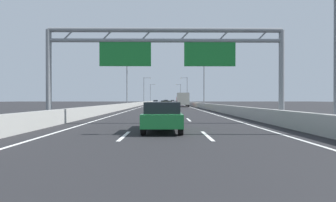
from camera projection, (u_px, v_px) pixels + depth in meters
name	position (u px, v px, depth m)	size (l,w,h in m)	color
ground_plane	(166.00, 104.00, 98.74)	(260.00, 260.00, 0.00)	#262628
lane_dash_left_1	(124.00, 136.00, 11.23)	(0.16, 3.00, 0.01)	white
lane_dash_left_2	(143.00, 120.00, 20.23)	(0.16, 3.00, 0.01)	white
lane_dash_left_3	(150.00, 114.00, 29.23)	(0.16, 3.00, 0.01)	white
lane_dash_left_4	(153.00, 110.00, 38.22)	(0.16, 3.00, 0.01)	white
lane_dash_left_5	(156.00, 108.00, 47.22)	(0.16, 3.00, 0.01)	white
lane_dash_left_6	(157.00, 107.00, 56.22)	(0.16, 3.00, 0.01)	white
lane_dash_left_7	(158.00, 106.00, 65.22)	(0.16, 3.00, 0.01)	white
lane_dash_left_8	(159.00, 105.00, 74.22)	(0.16, 3.00, 0.01)	white
lane_dash_left_9	(160.00, 105.00, 83.22)	(0.16, 3.00, 0.01)	white
lane_dash_left_10	(160.00, 104.00, 92.22)	(0.16, 3.00, 0.01)	white
lane_dash_left_11	(161.00, 104.00, 101.22)	(0.16, 3.00, 0.01)	white
lane_dash_left_12	(161.00, 103.00, 110.22)	(0.16, 3.00, 0.01)	white
lane_dash_left_13	(162.00, 103.00, 119.22)	(0.16, 3.00, 0.01)	white
lane_dash_left_14	(162.00, 103.00, 128.22)	(0.16, 3.00, 0.01)	white
lane_dash_left_15	(162.00, 103.00, 137.22)	(0.16, 3.00, 0.01)	white
lane_dash_left_16	(162.00, 102.00, 146.22)	(0.16, 3.00, 0.01)	white
lane_dash_left_17	(163.00, 102.00, 155.22)	(0.16, 3.00, 0.01)	white
lane_dash_right_1	(207.00, 136.00, 11.26)	(0.16, 3.00, 0.01)	white
lane_dash_right_2	(189.00, 120.00, 20.26)	(0.16, 3.00, 0.01)	white
lane_dash_right_3	(182.00, 114.00, 29.26)	(0.16, 3.00, 0.01)	white
lane_dash_right_4	(178.00, 110.00, 38.26)	(0.16, 3.00, 0.01)	white
lane_dash_right_5	(175.00, 108.00, 47.26)	(0.16, 3.00, 0.01)	white
lane_dash_right_6	(174.00, 107.00, 56.26)	(0.16, 3.00, 0.01)	white
lane_dash_right_7	(173.00, 106.00, 65.26)	(0.16, 3.00, 0.01)	white
lane_dash_right_8	(172.00, 105.00, 74.26)	(0.16, 3.00, 0.01)	white
lane_dash_right_9	(171.00, 105.00, 83.26)	(0.16, 3.00, 0.01)	white
lane_dash_right_10	(171.00, 104.00, 92.26)	(0.16, 3.00, 0.01)	white
lane_dash_right_11	(170.00, 104.00, 101.26)	(0.16, 3.00, 0.01)	white
lane_dash_right_12	(170.00, 103.00, 110.25)	(0.16, 3.00, 0.01)	white
lane_dash_right_13	(169.00, 103.00, 119.25)	(0.16, 3.00, 0.01)	white
lane_dash_right_14	(169.00, 103.00, 128.25)	(0.16, 3.00, 0.01)	white
lane_dash_right_15	(169.00, 103.00, 137.25)	(0.16, 3.00, 0.01)	white
lane_dash_right_16	(169.00, 102.00, 146.25)	(0.16, 3.00, 0.01)	white
lane_dash_right_17	(169.00, 102.00, 155.25)	(0.16, 3.00, 0.01)	white
edge_line_left	(150.00, 104.00, 86.69)	(0.16, 176.00, 0.01)	white
edge_line_right	(181.00, 104.00, 86.79)	(0.16, 176.00, 0.01)	white
barrier_left	(149.00, 102.00, 108.67)	(0.45, 220.00, 0.95)	#9E9E99
barrier_right	(182.00, 102.00, 108.80)	(0.45, 220.00, 0.95)	#9E9E99
sign_gantry	(166.00, 51.00, 17.19)	(15.82, 0.36, 6.36)	gray
streetlamp_right_near	(331.00, 15.00, 11.68)	(2.58, 0.28, 9.50)	slate
streetlamp_left_mid	(128.00, 81.00, 51.70)	(2.58, 0.28, 9.50)	slate
streetlamp_right_mid	(203.00, 81.00, 51.85)	(2.58, 0.28, 9.50)	slate
streetlamp_left_far	(144.00, 89.00, 91.87)	(2.58, 0.28, 9.50)	slate
streetlamp_right_far	(187.00, 89.00, 92.02)	(2.58, 0.28, 9.50)	slate
streetlamp_left_distant	(151.00, 92.00, 132.04)	(2.58, 0.28, 9.50)	slate
streetlamp_right_distant	(180.00, 92.00, 132.18)	(2.58, 0.28, 9.50)	slate
silver_car	(156.00, 102.00, 94.88)	(1.77, 4.55, 1.46)	#A8ADB2
yellow_car	(166.00, 105.00, 39.37)	(1.87, 4.44, 1.44)	yellow
red_car	(165.00, 101.00, 129.01)	(1.72, 4.43, 1.39)	red
green_car	(162.00, 116.00, 13.04)	(1.87, 4.56, 1.46)	#1E7A38
white_car	(172.00, 101.00, 137.74)	(1.78, 4.59, 1.46)	silver
black_car	(166.00, 102.00, 112.80)	(1.86, 4.66, 1.52)	black
blue_car	(165.00, 103.00, 59.36)	(1.73, 4.68, 1.40)	#2347AD
box_truck	(183.00, 99.00, 58.27)	(2.46, 7.52, 3.07)	#B21E19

